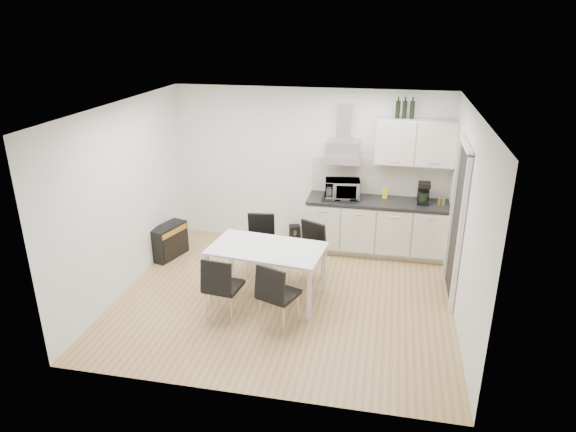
% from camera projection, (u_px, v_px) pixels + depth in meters
% --- Properties ---
extents(ground, '(4.50, 4.50, 0.00)m').
position_uv_depth(ground, '(285.00, 297.00, 7.11)').
color(ground, tan).
rests_on(ground, ground).
extents(wall_back, '(4.50, 0.10, 2.60)m').
position_uv_depth(wall_back, '(310.00, 168.00, 8.46)').
color(wall_back, white).
rests_on(wall_back, ground).
extents(wall_front, '(4.50, 0.10, 2.60)m').
position_uv_depth(wall_front, '(241.00, 283.00, 4.81)').
color(wall_front, white).
rests_on(wall_front, ground).
extents(wall_left, '(0.10, 4.00, 2.60)m').
position_uv_depth(wall_left, '(125.00, 198.00, 7.05)').
color(wall_left, white).
rests_on(wall_left, ground).
extents(wall_right, '(0.10, 4.00, 2.60)m').
position_uv_depth(wall_right, '(466.00, 223.00, 6.21)').
color(wall_right, white).
rests_on(wall_right, ground).
extents(ceiling, '(4.50, 4.50, 0.00)m').
position_uv_depth(ceiling, '(284.00, 108.00, 6.16)').
color(ceiling, white).
rests_on(ceiling, wall_back).
extents(doorway, '(0.08, 1.04, 2.10)m').
position_uv_depth(doorway, '(456.00, 224.00, 6.81)').
color(doorway, white).
rests_on(doorway, ground).
extents(kitchenette, '(2.22, 0.64, 2.52)m').
position_uv_depth(kitchenette, '(380.00, 205.00, 8.17)').
color(kitchenette, beige).
rests_on(kitchenette, ground).
extents(dining_table, '(1.60, 1.03, 0.75)m').
position_uv_depth(dining_table, '(267.00, 252.00, 6.88)').
color(dining_table, white).
rests_on(dining_table, ground).
extents(chair_far_left, '(0.50, 0.55, 0.88)m').
position_uv_depth(chair_far_left, '(260.00, 245.00, 7.66)').
color(chair_far_left, black).
rests_on(chair_far_left, ground).
extents(chair_far_right, '(0.62, 0.64, 0.88)m').
position_uv_depth(chair_far_right, '(305.00, 254.00, 7.38)').
color(chair_far_right, black).
rests_on(chair_far_right, ground).
extents(chair_near_left, '(0.50, 0.55, 0.88)m').
position_uv_depth(chair_near_left, '(224.00, 287.00, 6.48)').
color(chair_near_left, black).
rests_on(chair_near_left, ground).
extents(chair_near_right, '(0.59, 0.62, 0.88)m').
position_uv_depth(chair_near_right, '(279.00, 295.00, 6.29)').
color(chair_near_right, black).
rests_on(chair_near_right, ground).
extents(guitar_amp, '(0.45, 0.70, 0.54)m').
position_uv_depth(guitar_amp, '(169.00, 241.00, 8.22)').
color(guitar_amp, black).
rests_on(guitar_amp, ground).
extents(floor_speaker, '(0.22, 0.20, 0.29)m').
position_uv_depth(floor_speaker, '(295.00, 233.00, 8.83)').
color(floor_speaker, black).
rests_on(floor_speaker, ground).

